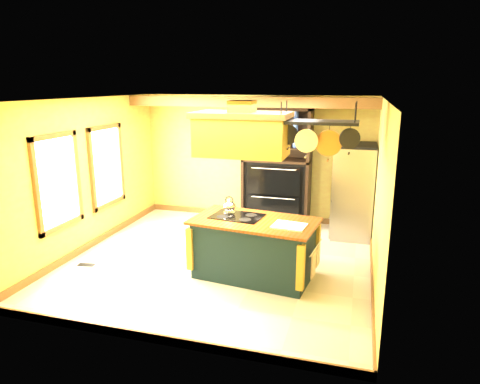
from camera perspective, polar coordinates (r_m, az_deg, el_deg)
The scene contains 15 objects.
floor at distance 7.41m, azimuth -2.65°, elevation -9.08°, with size 5.00×5.00×0.00m, color beige.
ceiling at distance 6.81m, azimuth -2.92°, elevation 12.26°, with size 5.00×5.00×0.00m, color white.
wall_back at distance 9.34m, azimuth 2.13°, elevation 4.50°, with size 5.00×0.02×2.70m, color gold.
wall_front at distance 4.78m, azimuth -12.42°, elevation -5.47°, with size 5.00×0.02×2.70m, color gold.
wall_left at distance 8.13m, azimuth -19.74°, elevation 2.17°, with size 0.02×5.00×2.70m, color gold.
wall_right at distance 6.64m, azimuth 18.11°, elevation -0.27°, with size 0.02×5.00×2.70m, color gold.
ceiling_beam at distance 8.44m, azimuth 0.88°, elevation 11.93°, with size 5.00×0.15×0.20m, color brown.
window_near at distance 7.48m, azimuth -23.07°, elevation 1.26°, with size 0.06×1.06×1.56m.
window_far at distance 8.58m, azimuth -17.28°, elevation 3.32°, with size 0.06×1.06×1.56m.
kitchen_island at distance 6.68m, azimuth 1.90°, elevation -7.41°, with size 2.00×1.27×1.11m.
range_hood at distance 6.30m, azimuth 0.26°, elevation 7.93°, with size 1.40×0.79×0.80m.
pot_rack at distance 6.09m, azimuth 10.44°, elevation 8.29°, with size 1.15×0.54×0.77m.
refrigerator at distance 8.60m, azimuth 14.80°, elevation -0.13°, with size 0.77×0.91×1.78m.
hutch at distance 9.06m, azimuth 4.93°, elevation 1.50°, with size 1.40×0.63×2.47m.
floor_register at distance 7.66m, azimuth -19.81°, elevation -9.11°, with size 0.28×0.12×0.01m, color black.
Camera 1 is at (2.19, -6.44, 2.94)m, focal length 32.00 mm.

